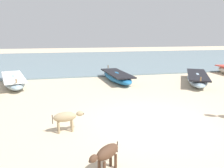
# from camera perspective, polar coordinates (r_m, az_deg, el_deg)

# --- Properties ---
(ground) EXTENTS (80.00, 80.00, 0.00)m
(ground) POSITION_cam_1_polar(r_m,az_deg,el_deg) (7.23, 10.71, -9.46)
(ground) COLOR beige
(sea_water) EXTENTS (60.00, 20.00, 0.08)m
(sea_water) POSITION_cam_1_polar(r_m,az_deg,el_deg) (24.23, -6.19, 6.24)
(sea_water) COLOR slate
(sea_water) RESTS_ON ground
(fishing_boat_1) EXTENTS (1.37, 4.01, 0.72)m
(fishing_boat_1) POSITION_cam_1_polar(r_m,az_deg,el_deg) (13.01, 1.24, 1.93)
(fishing_boat_1) COLOR #1E669E
(fishing_boat_1) RESTS_ON ground
(fishing_boat_5) EXTENTS (3.16, 4.46, 0.71)m
(fishing_boat_5) POSITION_cam_1_polar(r_m,az_deg,el_deg) (13.50, 21.01, 1.47)
(fishing_boat_5) COLOR #8CA5B7
(fishing_boat_5) RESTS_ON ground
(fishing_boat_6) EXTENTS (2.11, 4.45, 0.71)m
(fishing_boat_6) POSITION_cam_1_polar(r_m,az_deg,el_deg) (13.08, -23.94, 0.88)
(fishing_boat_6) COLOR #8CA5B7
(fishing_boat_6) RESTS_ON ground
(calf_near_dun) EXTENTS (0.89, 0.33, 0.58)m
(calf_near_dun) POSITION_cam_1_polar(r_m,az_deg,el_deg) (6.41, -11.71, -8.42)
(calf_near_dun) COLOR tan
(calf_near_dun) RESTS_ON ground
(calf_far_dark) EXTENTS (0.75, 0.65, 0.55)m
(calf_far_dark) POSITION_cam_1_polar(r_m,az_deg,el_deg) (4.58, -1.41, -17.39)
(calf_far_dark) COLOR #4C3323
(calf_far_dark) RESTS_ON ground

